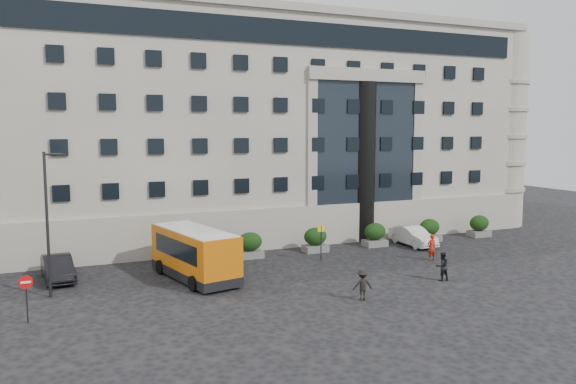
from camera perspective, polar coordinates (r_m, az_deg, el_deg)
name	(u,v)px	position (r m, az deg, el deg)	size (l,w,h in m)	color
ground	(274,288)	(33.16, -1.44, -9.69)	(120.00, 120.00, 0.00)	black
civic_building	(249,131)	(54.59, -4.02, 6.19)	(44.00, 24.00, 18.00)	gray
entrance_column	(364,162)	(46.49, 7.75, 3.03)	(1.80, 1.80, 13.00)	black
hedge_a	(178,251)	(39.12, -11.16, -5.91)	(1.80, 1.26, 1.84)	#5F5F5D
hedge_b	(250,245)	(40.45, -3.89, -5.40)	(1.80, 1.26, 1.84)	#5F5F5D
hedge_c	(315,240)	(42.38, 2.80, -4.85)	(1.80, 1.26, 1.84)	#5F5F5D
hedge_d	(375,235)	(44.83, 8.82, -4.29)	(1.80, 1.26, 1.84)	#5F5F5D
hedge_e	(429,230)	(47.73, 14.16, -3.76)	(1.80, 1.26, 1.84)	#5F5F5D
hedge_f	(479,226)	(50.99, 18.85, -3.27)	(1.80, 1.26, 1.84)	#5F5F5D
street_lamp	(48,219)	(33.04, -23.18, -2.51)	(1.16, 0.18, 8.00)	#262628
bus_stop_sign	(321,236)	(39.37, 3.38, -4.53)	(0.50, 0.08, 2.52)	#262628
no_entry_sign	(26,289)	(29.66, -25.06, -8.94)	(0.64, 0.16, 2.32)	#262628
minibus	(195,252)	(35.08, -9.47, -6.01)	(4.16, 7.81, 3.10)	#C35D09
red_truck	(50,232)	(46.75, -22.99, -3.74)	(2.48, 5.04, 2.68)	maroon
parked_car_b	(58,268)	(37.25, -22.34, -7.16)	(1.62, 4.64, 1.53)	black
white_taxi	(413,236)	(45.67, 12.59, -4.39)	(1.61, 4.62, 1.52)	silver
pedestrian_a	(432,247)	(40.90, 14.37, -5.46)	(0.67, 0.44, 1.84)	#9D230F
pedestrian_b	(442,266)	(35.71, 15.38, -7.29)	(0.85, 0.66, 1.76)	black
pedestrian_c	(362,285)	(30.88, 7.57, -9.33)	(1.09, 0.63, 1.69)	black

